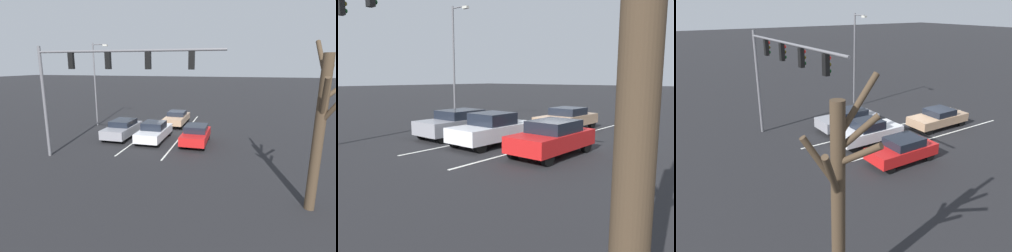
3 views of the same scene
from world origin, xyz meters
TOP-DOWN VIEW (x-y plane):
  - ground_plane at (0.00, 0.00)m, footprint 240.00×240.00m
  - lane_stripe_left_divider at (-1.62, 1.69)m, footprint 0.12×15.37m
  - lane_stripe_center_divider at (1.62, 1.69)m, footprint 0.12×15.37m
  - car_white_midlane_front at (0.23, 5.07)m, footprint 1.88×4.57m
  - car_gray_rightlane_front at (3.11, 4.80)m, footprint 1.93×4.48m
  - car_red_leftlane_front at (-3.16, 5.13)m, footprint 1.85×4.14m
  - car_tan_midlane_second at (-0.21, -1.09)m, footprint 1.92×4.63m
  - traffic_signal_gantry at (2.00, 10.35)m, footprint 11.47×0.37m
  - street_lamp_right_shoulder at (7.37, 1.26)m, footprint 1.60×0.24m
  - bare_tree_near at (-9.35, 13.24)m, footprint 1.48×2.36m

SIDE VIEW (x-z plane):
  - ground_plane at x=0.00m, z-range 0.00..0.00m
  - lane_stripe_left_divider at x=-1.62m, z-range 0.00..0.01m
  - lane_stripe_center_divider at x=1.62m, z-range 0.00..0.01m
  - car_tan_midlane_second at x=-0.21m, z-range 0.03..1.42m
  - car_red_leftlane_front at x=-3.16m, z-range 0.03..1.50m
  - car_gray_rightlane_front at x=3.11m, z-range 0.03..1.50m
  - car_white_midlane_front at x=0.23m, z-range -0.01..1.55m
  - bare_tree_near at x=-9.35m, z-range 0.15..7.12m
  - street_lamp_right_shoulder at x=7.37m, z-range 0.57..8.60m
  - traffic_signal_gantry at x=2.00m, z-range 1.92..9.03m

